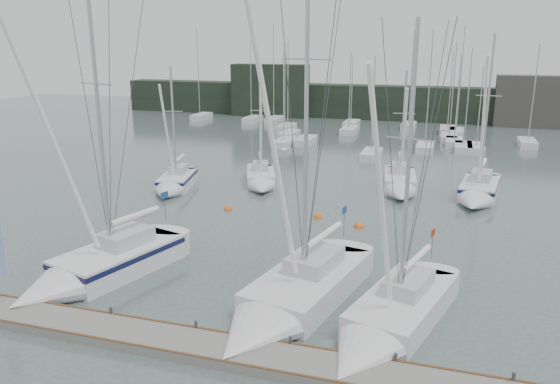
{
  "coord_description": "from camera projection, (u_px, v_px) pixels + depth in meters",
  "views": [
    {
      "loc": [
        7.18,
        -22.01,
        11.72
      ],
      "look_at": [
        -1.24,
        5.0,
        3.78
      ],
      "focal_mm": 35.0,
      "sensor_mm": 36.0,
      "label": 1
    }
  ],
  "objects": [
    {
      "name": "ground",
      "position": [
        273.0,
        300.0,
        25.46
      ],
      "size": [
        160.0,
        160.0,
        0.0
      ],
      "primitive_type": "plane",
      "color": "#495957",
      "rests_on": "ground"
    },
    {
      "name": "dock",
      "position": [
        233.0,
        352.0,
        20.81
      ],
      "size": [
        24.0,
        2.0,
        0.4
      ],
      "primitive_type": "cube",
      "color": "slate",
      "rests_on": "ground"
    },
    {
      "name": "far_treeline",
      "position": [
        401.0,
        103.0,
        81.78
      ],
      "size": [
        90.0,
        4.0,
        5.0
      ],
      "primitive_type": "cube",
      "color": "black",
      "rests_on": "ground"
    },
    {
      "name": "far_building_left",
      "position": [
        270.0,
        90.0,
        85.26
      ],
      "size": [
        12.0,
        3.0,
        8.0
      ],
      "primitive_type": "cube",
      "color": "black",
      "rests_on": "ground"
    },
    {
      "name": "far_building_right",
      "position": [
        534.0,
        102.0,
        74.52
      ],
      "size": [
        10.0,
        3.0,
        7.0
      ],
      "primitive_type": "cube",
      "color": "#3D3B38",
      "rests_on": "ground"
    },
    {
      "name": "mast_forest",
      "position": [
        366.0,
        133.0,
        67.74
      ],
      "size": [
        46.58,
        25.52,
        13.79
      ],
      "color": "silver",
      "rests_on": "ground"
    },
    {
      "name": "sailboat_near_left",
      "position": [
        90.0,
        271.0,
        27.02
      ],
      "size": [
        5.64,
        9.99,
        16.39
      ],
      "rotation": [
        0.0,
        0.0,
        -0.28
      ],
      "color": "silver",
      "rests_on": "ground"
    },
    {
      "name": "sailboat_near_center",
      "position": [
        285.0,
        305.0,
        23.7
      ],
      "size": [
        5.59,
        11.46,
        18.58
      ],
      "rotation": [
        0.0,
        0.0,
        -0.21
      ],
      "color": "silver",
      "rests_on": "ground"
    },
    {
      "name": "sailboat_near_right",
      "position": [
        385.0,
        326.0,
        22.04
      ],
      "size": [
        5.35,
        9.96,
        13.52
      ],
      "rotation": [
        0.0,
        0.0,
        -0.28
      ],
      "color": "silver",
      "rests_on": "ground"
    },
    {
      "name": "sailboat_mid_a",
      "position": [
        174.0,
        184.0,
        43.57
      ],
      "size": [
        3.76,
        7.37,
        10.44
      ],
      "rotation": [
        0.0,
        0.0,
        0.22
      ],
      "color": "silver",
      "rests_on": "ground"
    },
    {
      "name": "sailboat_mid_b",
      "position": [
        261.0,
        181.0,
        44.71
      ],
      "size": [
        4.46,
        7.02,
        10.3
      ],
      "rotation": [
        0.0,
        0.0,
        0.36
      ],
      "color": "silver",
      "rests_on": "ground"
    },
    {
      "name": "sailboat_mid_c",
      "position": [
        400.0,
        186.0,
        43.02
      ],
      "size": [
        3.31,
        7.78,
        10.2
      ],
      "rotation": [
        0.0,
        0.0,
        0.12
      ],
      "color": "silver",
      "rests_on": "ground"
    },
    {
      "name": "sailboat_mid_d",
      "position": [
        478.0,
        193.0,
        40.83
      ],
      "size": [
        3.69,
        8.33,
        12.97
      ],
      "rotation": [
        0.0,
        0.0,
        -0.14
      ],
      "color": "silver",
      "rests_on": "ground"
    },
    {
      "name": "buoy_a",
      "position": [
        318.0,
        217.0,
        37.2
      ],
      "size": [
        0.59,
        0.59,
        0.59
      ],
      "primitive_type": "sphere",
      "color": "#E65C14",
      "rests_on": "ground"
    },
    {
      "name": "buoy_b",
      "position": [
        359.0,
        227.0,
        35.32
      ],
      "size": [
        0.64,
        0.64,
        0.64
      ],
      "primitive_type": "sphere",
      "color": "#E65C14",
      "rests_on": "ground"
    },
    {
      "name": "buoy_c",
      "position": [
        228.0,
        210.0,
        38.92
      ],
      "size": [
        0.6,
        0.6,
        0.6
      ],
      "primitive_type": "sphere",
      "color": "#E65C14",
      "rests_on": "ground"
    },
    {
      "name": "seagull",
      "position": [
        284.0,
        149.0,
        25.8
      ],
      "size": [
        0.97,
        0.47,
        0.19
      ],
      "rotation": [
        0.0,
        0.0,
        -0.27
      ],
      "color": "silver",
      "rests_on": "ground"
    }
  ]
}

